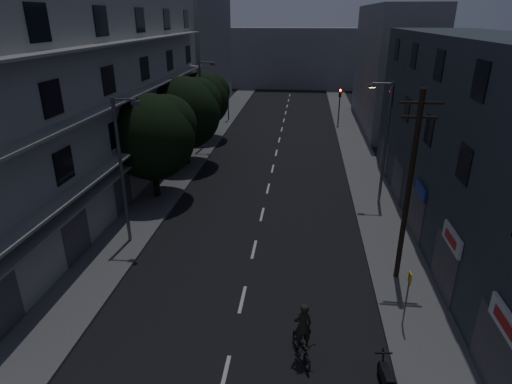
% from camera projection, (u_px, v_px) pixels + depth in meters
% --- Properties ---
extents(ground, '(160.00, 160.00, 0.00)m').
position_uv_depth(ground, '(273.00, 167.00, 36.32)').
color(ground, black).
rests_on(ground, ground).
extents(sidewalk_left, '(3.00, 90.00, 0.15)m').
position_uv_depth(sidewalk_left, '(187.00, 163.00, 37.06)').
color(sidewalk_left, '#565659').
rests_on(sidewalk_left, ground).
extents(sidewalk_right, '(3.00, 90.00, 0.15)m').
position_uv_depth(sidewalk_right, '(363.00, 169.00, 35.51)').
color(sidewalk_right, '#565659').
rests_on(sidewalk_right, ground).
extents(lane_markings, '(0.15, 60.50, 0.01)m').
position_uv_depth(lane_markings, '(278.00, 146.00, 42.06)').
color(lane_markings, beige).
rests_on(lane_markings, ground).
extents(building_left, '(7.00, 36.00, 14.00)m').
position_uv_depth(building_left, '(88.00, 95.00, 28.46)').
color(building_left, '#9F9E9A').
rests_on(building_left, ground).
extents(building_right, '(6.19, 28.00, 11.00)m').
position_uv_depth(building_right, '(482.00, 144.00, 22.87)').
color(building_right, '#2C343C').
rests_on(building_right, ground).
extents(building_far_left, '(6.00, 20.00, 16.00)m').
position_uv_depth(building_far_left, '(195.00, 48.00, 55.63)').
color(building_far_left, slate).
rests_on(building_far_left, ground).
extents(building_far_right, '(6.00, 20.00, 13.00)m').
position_uv_depth(building_far_right, '(391.00, 67.00, 48.21)').
color(building_far_right, slate).
rests_on(building_far_right, ground).
extents(building_far_end, '(24.00, 8.00, 10.00)m').
position_uv_depth(building_far_end, '(293.00, 58.00, 75.74)').
color(building_far_end, slate).
rests_on(building_far_end, ground).
extents(tree_near, '(5.76, 5.76, 7.10)m').
position_uv_depth(tree_near, '(153.00, 134.00, 28.47)').
color(tree_near, black).
rests_on(tree_near, sidewalk_left).
extents(tree_mid, '(5.92, 5.92, 7.28)m').
position_uv_depth(tree_mid, '(185.00, 110.00, 35.06)').
color(tree_mid, black).
rests_on(tree_mid, sidewalk_left).
extents(tree_far, '(5.37, 5.37, 6.64)m').
position_uv_depth(tree_far, '(203.00, 97.00, 42.73)').
color(tree_far, black).
rests_on(tree_far, sidewalk_left).
extents(traffic_signal_far_right, '(0.28, 0.37, 4.10)m').
position_uv_depth(traffic_signal_far_right, '(340.00, 99.00, 48.49)').
color(traffic_signal_far_right, black).
rests_on(traffic_signal_far_right, sidewalk_right).
extents(traffic_signal_far_left, '(0.28, 0.37, 4.10)m').
position_uv_depth(traffic_signal_far_left, '(228.00, 95.00, 50.80)').
color(traffic_signal_far_left, black).
rests_on(traffic_signal_far_left, sidewalk_left).
extents(street_lamp_left_near, '(1.51, 0.25, 8.00)m').
position_uv_depth(street_lamp_left_near, '(123.00, 165.00, 22.44)').
color(street_lamp_left_near, '#56585E').
rests_on(street_lamp_left_near, sidewalk_left).
extents(street_lamp_right, '(1.51, 0.25, 8.00)m').
position_uv_depth(street_lamp_right, '(384.00, 138.00, 27.39)').
color(street_lamp_right, slate).
rests_on(street_lamp_right, sidewalk_right).
extents(street_lamp_left_far, '(1.51, 0.25, 8.00)m').
position_uv_depth(street_lamp_left_far, '(202.00, 101.00, 39.38)').
color(street_lamp_left_far, slate).
rests_on(street_lamp_left_far, sidewalk_left).
extents(utility_pole, '(1.80, 0.24, 9.00)m').
position_uv_depth(utility_pole, '(409.00, 186.00, 19.00)').
color(utility_pole, black).
rests_on(utility_pole, sidewalk_right).
extents(bus_stop_sign, '(0.06, 0.35, 2.52)m').
position_uv_depth(bus_stop_sign, '(408.00, 290.00, 16.81)').
color(bus_stop_sign, '#595B60').
rests_on(bus_stop_sign, sidewalk_right).
extents(motorcycle, '(0.61, 2.11, 1.35)m').
position_uv_depth(motorcycle, '(387.00, 383.00, 14.23)').
color(motorcycle, black).
rests_on(motorcycle, ground).
extents(cyclist, '(1.27, 2.02, 2.41)m').
position_uv_depth(cyclist, '(302.00, 340.00, 15.75)').
color(cyclist, black).
rests_on(cyclist, ground).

